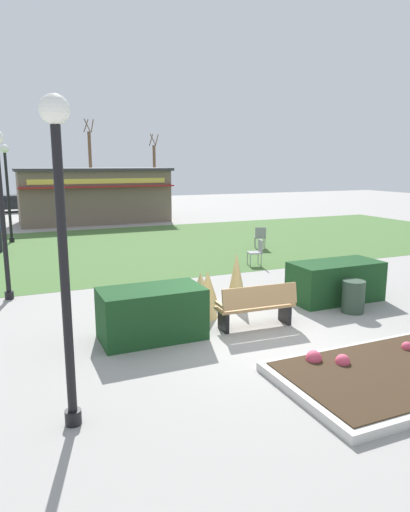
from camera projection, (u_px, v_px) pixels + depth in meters
name	position (u px, v px, depth m)	size (l,w,h in m)	color
ground_plane	(248.00, 334.00, 9.45)	(80.00, 80.00, 0.00)	#999691
lawn_patch	(122.00, 247.00, 19.17)	(36.00, 12.00, 0.01)	#446B33
flower_bed	(389.00, 375.00, 7.42)	(3.51, 2.36, 0.33)	beige
park_bench	(257.00, 306.00, 9.73)	(1.72, 0.60, 0.95)	tan
hedge_left	(152.00, 313.00, 9.14)	(2.03, 1.10, 1.02)	#19421E
hedge_right	(335.00, 281.00, 11.68)	(2.32, 1.10, 1.00)	#19421E
ornamental_grass_behind_left	(208.00, 289.00, 11.09)	(0.58, 0.58, 0.92)	tan
ornamental_grass_behind_right	(201.00, 295.00, 10.40)	(0.78, 0.78, 1.04)	tan
ornamental_grass_behind_center	(236.00, 279.00, 11.23)	(0.53, 0.53, 1.33)	tan
lamppost_near	(62.00, 227.00, 5.66)	(0.36, 0.36, 4.23)	black
lamppost_mid	(1.00, 195.00, 11.37)	(0.36, 0.36, 4.23)	black
lamppost_far	(7.00, 182.00, 19.98)	(0.36, 0.36, 4.23)	black
trash_bin	(353.00, 297.00, 10.76)	(0.52, 0.52, 0.76)	#2D4233
food_kiosk	(94.00, 195.00, 27.39)	(8.73, 4.15, 3.17)	#6B5B4C
cafe_chair_west	(260.00, 236.00, 18.87)	(0.58, 0.58, 0.89)	gray
cafe_chair_east	(257.00, 250.00, 15.71)	(0.53, 0.53, 0.89)	gray
parked_car_west_slot	(12.00, 203.00, 33.24)	(4.29, 2.23, 1.20)	black
tree_left_bg	(154.00, 171.00, 44.47)	(0.91, 0.96, 6.20)	brown
tree_right_bg	(90.00, 166.00, 40.85)	(0.91, 0.96, 7.24)	brown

